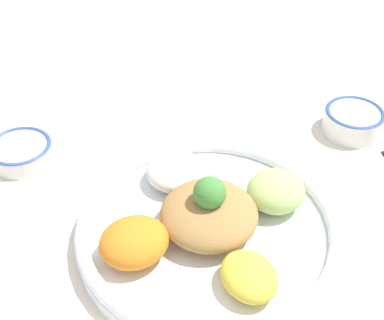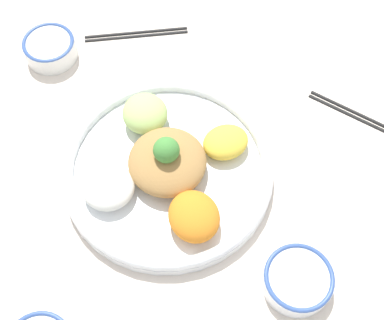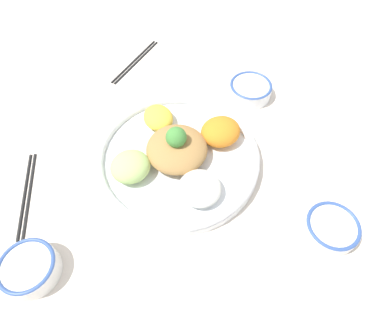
% 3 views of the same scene
% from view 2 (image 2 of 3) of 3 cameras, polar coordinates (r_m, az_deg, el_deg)
% --- Properties ---
extents(ground_plane, '(2.40, 2.40, 0.00)m').
position_cam_2_polar(ground_plane, '(0.95, -1.82, -0.36)').
color(ground_plane, silver).
extents(salad_platter, '(0.37, 0.37, 0.11)m').
position_cam_2_polar(salad_platter, '(0.92, -2.57, -0.90)').
color(salad_platter, white).
rests_on(salad_platter, ground_plane).
extents(rice_bowl_blue, '(0.10, 0.10, 0.04)m').
position_cam_2_polar(rice_bowl_blue, '(1.11, -14.92, 11.49)').
color(rice_bowl_blue, white).
rests_on(rice_bowl_blue, ground_plane).
extents(sauce_bowl_dark, '(0.11, 0.11, 0.04)m').
position_cam_2_polar(sauce_bowl_dark, '(0.87, 11.21, -12.42)').
color(sauce_bowl_dark, white).
rests_on(sauce_bowl_dark, ground_plane).
extents(chopsticks_pair_near, '(0.03, 0.22, 0.01)m').
position_cam_2_polar(chopsticks_pair_near, '(1.05, 17.79, 4.31)').
color(chopsticks_pair_near, black).
rests_on(chopsticks_pair_near, ground_plane).
extents(chopsticks_pair_far, '(0.13, 0.18, 0.01)m').
position_cam_2_polar(chopsticks_pair_far, '(1.13, -5.97, 13.26)').
color(chopsticks_pair_far, black).
rests_on(chopsticks_pair_far, ground_plane).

